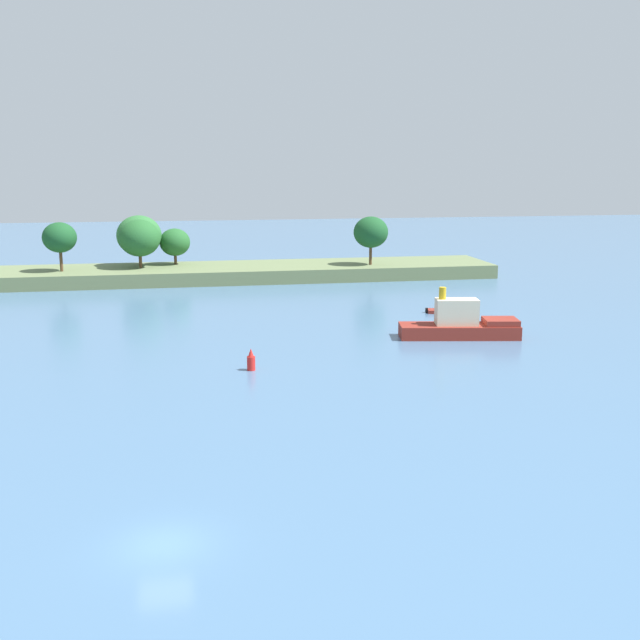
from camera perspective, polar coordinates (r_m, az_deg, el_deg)
ground_plane at (r=37.27m, az=-11.64°, el=-16.18°), size 400.00×400.00×0.00m
treeline_island at (r=115.17m, az=-7.56°, el=4.27°), size 77.97×13.26×9.54m
tugboat at (r=77.46m, az=10.55°, el=-0.35°), size 12.28×5.18×5.14m
small_motorboat at (r=90.19m, az=9.90°, el=0.66°), size 6.09×3.01×0.89m
channel_buoy_red at (r=64.66m, az=-5.19°, el=-3.07°), size 0.70×0.70×1.90m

